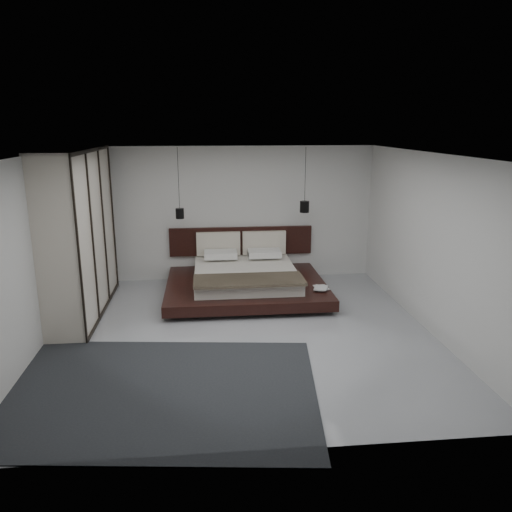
{
  "coord_description": "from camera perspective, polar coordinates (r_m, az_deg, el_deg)",
  "views": [
    {
      "loc": [
        -0.52,
        -7.36,
        3.21
      ],
      "look_at": [
        0.35,
        1.2,
        0.94
      ],
      "focal_mm": 35.0,
      "sensor_mm": 36.0,
      "label": 1
    }
  ],
  "objects": [
    {
      "name": "pendant_right",
      "position": [
        10.08,
        5.56,
        5.64
      ],
      "size": [
        0.19,
        0.19,
        1.29
      ],
      "color": "black",
      "rests_on": "ceiling"
    },
    {
      "name": "rug",
      "position": [
        6.54,
        -11.41,
        -14.88
      ],
      "size": [
        4.29,
        3.29,
        0.02
      ],
      "primitive_type": "cube",
      "rotation": [
        0.0,
        0.0,
        -0.12
      ],
      "color": "black",
      "rests_on": "floor"
    },
    {
      "name": "book_upper",
      "position": [
        9.23,
        6.71,
        -3.6
      ],
      "size": [
        0.33,
        0.38,
        0.02
      ],
      "primitive_type": "imported",
      "rotation": [
        0.0,
        0.0,
        -0.36
      ],
      "color": "#99724C",
      "rests_on": "book_lower"
    },
    {
      "name": "bed",
      "position": [
        9.74,
        -1.24,
        -2.62
      ],
      "size": [
        3.02,
        2.49,
        1.12
      ],
      "color": "black",
      "rests_on": "floor"
    },
    {
      "name": "book_lower",
      "position": [
        9.27,
        6.79,
        -3.68
      ],
      "size": [
        0.27,
        0.34,
        0.03
      ],
      "primitive_type": "imported",
      "rotation": [
        0.0,
        0.0,
        0.12
      ],
      "color": "#99724C",
      "rests_on": "bed"
    },
    {
      "name": "wardrobe",
      "position": [
        9.06,
        -19.63,
        2.49
      ],
      "size": [
        0.68,
        2.89,
        2.84
      ],
      "color": "beige",
      "rests_on": "floor"
    },
    {
      "name": "wall_right",
      "position": [
        8.36,
        19.24,
        1.41
      ],
      "size": [
        0.0,
        6.0,
        6.0
      ],
      "primitive_type": "plane",
      "rotation": [
        1.57,
        0.0,
        -1.57
      ],
      "color": "silver",
      "rests_on": "floor"
    },
    {
      "name": "lattice_screen",
      "position": [
        10.29,
        -19.41,
        3.21
      ],
      "size": [
        0.05,
        0.9,
        2.6
      ],
      "primitive_type": "cube",
      "color": "black",
      "rests_on": "floor"
    },
    {
      "name": "wall_left",
      "position": [
        7.98,
        -23.76,
        0.36
      ],
      "size": [
        0.0,
        6.0,
        6.0
      ],
      "primitive_type": "plane",
      "rotation": [
        1.57,
        0.0,
        1.57
      ],
      "color": "silver",
      "rests_on": "floor"
    },
    {
      "name": "floor",
      "position": [
        8.05,
        -1.66,
        -8.76
      ],
      "size": [
        6.0,
        6.0,
        0.0
      ],
      "primitive_type": "plane",
      "color": "#999BA1",
      "rests_on": "ground"
    },
    {
      "name": "wall_front",
      "position": [
        4.75,
        0.92,
        -7.66
      ],
      "size": [
        6.0,
        0.0,
        6.0
      ],
      "primitive_type": "plane",
      "rotation": [
        -1.57,
        0.0,
        0.0
      ],
      "color": "silver",
      "rests_on": "floor"
    },
    {
      "name": "pendant_left",
      "position": [
        9.92,
        -8.71,
        4.87
      ],
      "size": [
        0.16,
        0.16,
        1.37
      ],
      "color": "black",
      "rests_on": "ceiling"
    },
    {
      "name": "wall_back",
      "position": [
        10.53,
        -2.93,
        4.84
      ],
      "size": [
        6.0,
        0.0,
        6.0
      ],
      "primitive_type": "plane",
      "rotation": [
        1.57,
        0.0,
        0.0
      ],
      "color": "silver",
      "rests_on": "floor"
    },
    {
      "name": "ceiling",
      "position": [
        7.39,
        -1.82,
        11.56
      ],
      "size": [
        6.0,
        6.0,
        0.0
      ],
      "primitive_type": "plane",
      "rotation": [
        3.14,
        0.0,
        0.0
      ],
      "color": "white",
      "rests_on": "wall_back"
    }
  ]
}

